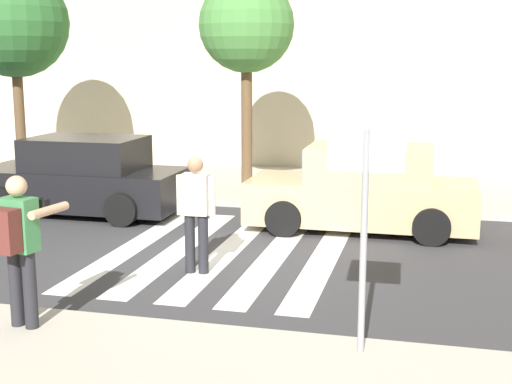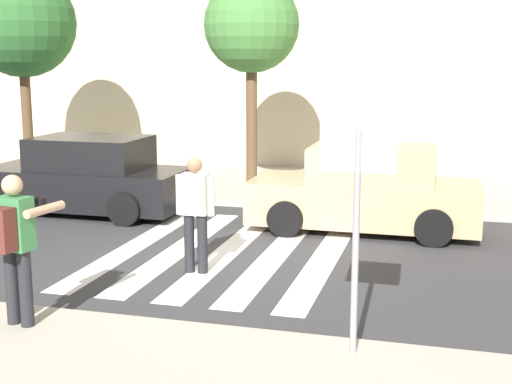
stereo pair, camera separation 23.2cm
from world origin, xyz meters
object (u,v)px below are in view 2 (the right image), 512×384
stop_sign (358,168)px  parked_car_tan (367,191)px  photographer_with_backpack (14,237)px  street_tree_center (251,27)px  parked_car_black (87,177)px  pedestrian_crossing (195,208)px  street_tree_west (21,24)px

stop_sign → parked_car_tan: (-0.56, 5.86, -1.34)m
photographer_with_backpack → street_tree_center: street_tree_center is taller
parked_car_black → parked_car_tan: size_ratio=1.00×
parked_car_black → photographer_with_backpack: bearing=-68.2°
photographer_with_backpack → pedestrian_crossing: 3.05m
parked_car_black → parked_car_tan: same height
pedestrian_crossing → street_tree_west: 8.64m
pedestrian_crossing → stop_sign: bearing=-44.2°
stop_sign → photographer_with_backpack: (-3.75, -0.25, -0.90)m
stop_sign → street_tree_center: (-3.34, 8.06, 1.69)m
stop_sign → street_tree_center: size_ratio=0.56×
parked_car_tan → street_tree_west: 9.07m
parked_car_tan → street_tree_west: bearing=166.1°
parked_car_black → street_tree_west: street_tree_west is taller
stop_sign → street_tree_west: bearing=138.1°
pedestrian_crossing → street_tree_west: size_ratio=0.35×
street_tree_west → parked_car_tan: bearing=-13.9°
parked_car_black → parked_car_tan: bearing=0.0°
pedestrian_crossing → parked_car_tan: pedestrian_crossing is taller
parked_car_tan → street_tree_center: street_tree_center is taller
stop_sign → parked_car_black: bearing=136.6°
photographer_with_backpack → parked_car_tan: photographer_with_backpack is taller
photographer_with_backpack → street_tree_center: 8.71m
photographer_with_backpack → street_tree_west: (-5.07, 8.17, 2.70)m
stop_sign → street_tree_west: 11.99m
photographer_with_backpack → parked_car_black: bearing=111.8°
parked_car_tan → street_tree_west: street_tree_west is taller
parked_car_tan → street_tree_center: (-2.78, 2.20, 3.03)m
parked_car_black → street_tree_center: bearing=37.6°
pedestrian_crossing → street_tree_center: size_ratio=0.37×
photographer_with_backpack → stop_sign: bearing=3.9°
street_tree_west → stop_sign: bearing=-41.9°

